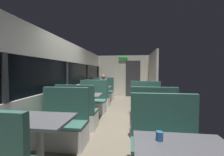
# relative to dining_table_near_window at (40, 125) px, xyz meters

# --- Properties ---
(ground_plane) EXTENTS (3.30, 9.20, 0.02)m
(ground_plane) POSITION_rel_dining_table_near_window_xyz_m (0.89, 2.09, -0.65)
(ground_plane) COLOR #665B4C
(carriage_window_panel_left) EXTENTS (0.09, 8.48, 2.30)m
(carriage_window_panel_left) POSITION_rel_dining_table_near_window_xyz_m (-0.56, 2.09, 0.47)
(carriage_window_panel_left) COLOR beige
(carriage_window_panel_left) RESTS_ON ground_plane
(carriage_end_bulkhead) EXTENTS (2.90, 0.11, 2.30)m
(carriage_end_bulkhead) POSITION_rel_dining_table_near_window_xyz_m (0.95, 6.28, 0.50)
(carriage_end_bulkhead) COLOR beige
(carriage_end_bulkhead) RESTS_ON ground_plane
(carriage_aisle_panel_right) EXTENTS (0.08, 2.40, 2.30)m
(carriage_aisle_panel_right) POSITION_rel_dining_table_near_window_xyz_m (2.34, 5.09, 0.51)
(carriage_aisle_panel_right) COLOR beige
(carriage_aisle_panel_right) RESTS_ON ground_plane
(dining_table_near_window) EXTENTS (0.90, 0.70, 0.74)m
(dining_table_near_window) POSITION_rel_dining_table_near_window_xyz_m (0.00, 0.00, 0.00)
(dining_table_near_window) COLOR #9E9EA3
(dining_table_near_window) RESTS_ON ground_plane
(bench_near_window_facing_entry) EXTENTS (0.95, 0.50, 1.10)m
(bench_near_window_facing_entry) POSITION_rel_dining_table_near_window_xyz_m (0.00, 0.70, -0.31)
(bench_near_window_facing_entry) COLOR silver
(bench_near_window_facing_entry) RESTS_ON ground_plane
(dining_table_mid_window) EXTENTS (0.90, 0.70, 0.74)m
(dining_table_mid_window) POSITION_rel_dining_table_near_window_xyz_m (0.00, 2.19, 0.00)
(dining_table_mid_window) COLOR #9E9EA3
(dining_table_mid_window) RESTS_ON ground_plane
(bench_mid_window_facing_end) EXTENTS (0.95, 0.50, 1.10)m
(bench_mid_window_facing_end) POSITION_rel_dining_table_near_window_xyz_m (0.00, 1.50, -0.31)
(bench_mid_window_facing_end) COLOR silver
(bench_mid_window_facing_end) RESTS_ON ground_plane
(bench_mid_window_facing_entry) EXTENTS (0.95, 0.50, 1.10)m
(bench_mid_window_facing_entry) POSITION_rel_dining_table_near_window_xyz_m (0.00, 2.89, -0.31)
(bench_mid_window_facing_entry) COLOR silver
(bench_mid_window_facing_entry) RESTS_ON ground_plane
(dining_table_far_window) EXTENTS (0.90, 0.70, 0.74)m
(dining_table_far_window) POSITION_rel_dining_table_near_window_xyz_m (0.00, 4.39, 0.00)
(dining_table_far_window) COLOR #9E9EA3
(dining_table_far_window) RESTS_ON ground_plane
(bench_far_window_facing_end) EXTENTS (0.95, 0.50, 1.10)m
(bench_far_window_facing_end) POSITION_rel_dining_table_near_window_xyz_m (0.00, 3.69, -0.31)
(bench_far_window_facing_end) COLOR silver
(bench_far_window_facing_end) RESTS_ON ground_plane
(bench_far_window_facing_entry) EXTENTS (0.95, 0.50, 1.10)m
(bench_far_window_facing_entry) POSITION_rel_dining_table_near_window_xyz_m (0.00, 5.09, -0.31)
(bench_far_window_facing_entry) COLOR silver
(bench_far_window_facing_entry) RESTS_ON ground_plane
(bench_front_aisle_facing_entry) EXTENTS (0.95, 0.50, 1.10)m
(bench_front_aisle_facing_entry) POSITION_rel_dining_table_near_window_xyz_m (1.79, 0.10, -0.31)
(bench_front_aisle_facing_entry) COLOR silver
(bench_front_aisle_facing_entry) RESTS_ON ground_plane
(dining_table_rear_aisle) EXTENTS (0.90, 0.70, 0.74)m
(dining_table_rear_aisle) POSITION_rel_dining_table_near_window_xyz_m (1.79, 1.99, 0.00)
(dining_table_rear_aisle) COLOR #9E9EA3
(dining_table_rear_aisle) RESTS_ON ground_plane
(bench_rear_aisle_facing_end) EXTENTS (0.95, 0.50, 1.10)m
(bench_rear_aisle_facing_end) POSITION_rel_dining_table_near_window_xyz_m (1.79, 1.30, -0.31)
(bench_rear_aisle_facing_end) COLOR silver
(bench_rear_aisle_facing_end) RESTS_ON ground_plane
(bench_rear_aisle_facing_entry) EXTENTS (0.95, 0.50, 1.10)m
(bench_rear_aisle_facing_entry) POSITION_rel_dining_table_near_window_xyz_m (1.79, 2.69, -0.31)
(bench_rear_aisle_facing_entry) COLOR silver
(bench_rear_aisle_facing_entry) RESTS_ON ground_plane
(seated_passenger) EXTENTS (0.47, 0.55, 1.26)m
(seated_passenger) POSITION_rel_dining_table_near_window_xyz_m (0.00, 5.02, -0.10)
(seated_passenger) COLOR #26262D
(seated_passenger) RESTS_ON ground_plane
(coffee_cup_primary) EXTENTS (0.07, 0.07, 0.09)m
(coffee_cup_primary) POSITION_rel_dining_table_near_window_xyz_m (1.59, -0.46, 0.15)
(coffee_cup_primary) COLOR #26598C
(coffee_cup_primary) RESTS_ON dining_table_front_aisle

